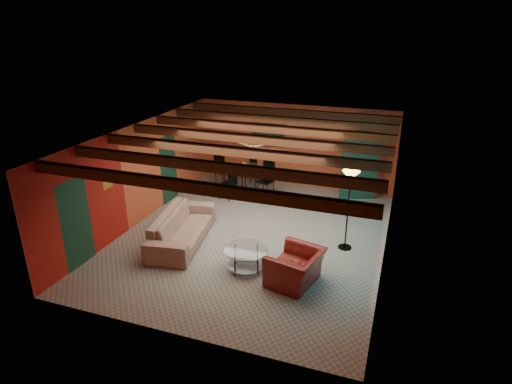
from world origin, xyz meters
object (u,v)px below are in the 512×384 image
at_px(armchair, 295,267).
at_px(dining_table, 244,174).
at_px(potted_plant, 364,130).
at_px(sofa, 182,227).
at_px(vase, 243,154).
at_px(coffee_table, 246,259).
at_px(floor_lamp, 348,211).
at_px(armoire, 361,167).

distance_m(armchair, dining_table, 5.48).
relative_size(armchair, potted_plant, 2.42).
height_order(sofa, vase, vase).
distance_m(sofa, potted_plant, 6.17).
bearing_deg(armchair, coffee_table, -84.72).
distance_m(sofa, vase, 3.87).
height_order(armchair, dining_table, dining_table).
xyz_separation_m(armchair, vase, (-2.93, 4.63, 0.85)).
bearing_deg(floor_lamp, coffee_table, -138.37).
bearing_deg(armchair, dining_table, -134.85).
xyz_separation_m(coffee_table, armoire, (1.81, 5.25, 0.70)).
relative_size(armchair, dining_table, 0.52).
height_order(coffee_table, dining_table, dining_table).
xyz_separation_m(coffee_table, floor_lamp, (1.93, 1.72, 0.75)).
distance_m(dining_table, floor_lamp, 4.64).
xyz_separation_m(armchair, floor_lamp, (0.78, 1.87, 0.63)).
xyz_separation_m(armchair, dining_table, (-2.93, 4.63, 0.19)).
bearing_deg(armchair, floor_lamp, 170.26).
height_order(armchair, floor_lamp, floor_lamp).
distance_m(floor_lamp, vase, 4.63).
distance_m(dining_table, armoire, 3.69).
relative_size(sofa, vase, 13.06).
xyz_separation_m(sofa, potted_plant, (3.79, 4.55, 1.75)).
relative_size(armchair, coffee_table, 1.14).
relative_size(armchair, vase, 5.58).
relative_size(dining_table, vase, 10.65).
bearing_deg(dining_table, coffee_table, -68.35).
distance_m(floor_lamp, potted_plant, 3.72).
bearing_deg(vase, potted_plant, 12.23).
distance_m(coffee_table, armoire, 5.60).
bearing_deg(armoire, sofa, -150.97).
distance_m(coffee_table, dining_table, 4.83).
bearing_deg(coffee_table, floor_lamp, 41.63).
distance_m(dining_table, potted_plant, 3.99).
bearing_deg(coffee_table, vase, 111.65).
bearing_deg(sofa, dining_table, -12.94).
distance_m(coffee_table, floor_lamp, 2.69).
bearing_deg(armchair, potted_plant, -174.08).
bearing_deg(coffee_table, dining_table, 111.65).
relative_size(armoire, potted_plant, 4.07).
relative_size(coffee_table, floor_lamp, 0.50).
relative_size(armchair, armoire, 0.59).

